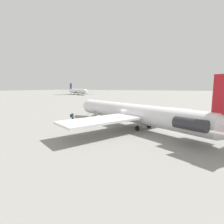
{
  "coord_description": "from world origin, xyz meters",
  "views": [
    {
      "loc": [
        -9.04,
        22.65,
        5.5
      ],
      "look_at": [
        3.43,
        -0.61,
        1.77
      ],
      "focal_mm": 28.0,
      "sensor_mm": 36.0,
      "label": 1
    }
  ],
  "objects_px": {
    "airplane_far_center": "(77,91)",
    "boarding_stairs": "(84,120)",
    "passenger": "(72,117)",
    "airplane_main": "(136,113)"
  },
  "relations": [
    {
      "from": "airplane_main",
      "to": "airplane_far_center",
      "type": "distance_m",
      "value": 117.4
    },
    {
      "from": "airplane_far_center",
      "to": "passenger",
      "type": "height_order",
      "value": "airplane_far_center"
    },
    {
      "from": "airplane_main",
      "to": "passenger",
      "type": "bearing_deg",
      "value": 34.81
    },
    {
      "from": "airplane_far_center",
      "to": "boarding_stairs",
      "type": "xyz_separation_m",
      "value": [
        -71.84,
        85.95,
        -2.3
      ]
    },
    {
      "from": "airplane_far_center",
      "to": "boarding_stairs",
      "type": "bearing_deg",
      "value": -17.68
    },
    {
      "from": "airplane_far_center",
      "to": "boarding_stairs",
      "type": "distance_m",
      "value": 112.04
    },
    {
      "from": "boarding_stairs",
      "to": "airplane_far_center",
      "type": "bearing_deg",
      "value": 63.51
    },
    {
      "from": "boarding_stairs",
      "to": "passenger",
      "type": "height_order",
      "value": "passenger"
    },
    {
      "from": "airplane_main",
      "to": "boarding_stairs",
      "type": "relative_size",
      "value": 6.67
    },
    {
      "from": "airplane_main",
      "to": "airplane_far_center",
      "type": "bearing_deg",
      "value": -23.15
    }
  ]
}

